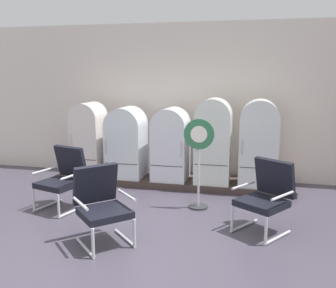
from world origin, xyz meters
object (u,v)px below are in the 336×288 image
object	(u,v)px
armchair_left	(63,176)
sign_stand	(199,163)
refrigerator_0	(89,137)
refrigerator_4	(259,141)
refrigerator_3	(213,138)
armchair_right	(266,194)
armchair_center	(101,202)
refrigerator_1	(126,141)
refrigerator_2	(171,142)

from	to	relation	value
armchair_left	sign_stand	xyz separation A→B (m)	(2.16, 0.48, 0.22)
refrigerator_0	refrigerator_4	size ratio (longest dim) A/B	0.93
refrigerator_0	refrigerator_4	bearing A→B (deg)	-0.44
refrigerator_4	refrigerator_0	bearing A→B (deg)	179.56
refrigerator_3	sign_stand	xyz separation A→B (m)	(-0.10, -1.15, -0.22)
refrigerator_0	armchair_right	world-z (taller)	refrigerator_0
sign_stand	refrigerator_4	bearing A→B (deg)	50.46
armchair_center	sign_stand	world-z (taller)	sign_stand
refrigerator_3	refrigerator_1	bearing A→B (deg)	178.51
refrigerator_2	refrigerator_3	xyz separation A→B (m)	(0.84, -0.05, 0.12)
refrigerator_1	armchair_left	world-z (taller)	refrigerator_1
refrigerator_0	refrigerator_2	size ratio (longest dim) A/B	1.05
refrigerator_4	refrigerator_3	bearing A→B (deg)	-179.93
armchair_left	refrigerator_2	bearing A→B (deg)	49.75
refrigerator_0	refrigerator_1	distance (m)	0.80
refrigerator_2	refrigerator_3	world-z (taller)	refrigerator_3
refrigerator_2	armchair_left	world-z (taller)	refrigerator_2
refrigerator_3	armchair_center	bearing A→B (deg)	-113.24
refrigerator_1	armchair_right	distance (m)	3.32
armchair_center	refrigerator_1	bearing A→B (deg)	102.38
refrigerator_0	refrigerator_4	distance (m)	3.40
refrigerator_1	armchair_right	size ratio (longest dim) A/B	1.40
armchair_center	sign_stand	bearing A→B (deg)	55.68
refrigerator_3	armchair_center	distance (m)	2.96
refrigerator_1	refrigerator_3	bearing A→B (deg)	-1.49
refrigerator_1	refrigerator_4	world-z (taller)	refrigerator_4
refrigerator_4	armchair_right	xyz separation A→B (m)	(0.11, -1.85, -0.43)
refrigerator_3	refrigerator_4	bearing A→B (deg)	0.07
refrigerator_2	armchair_left	xyz separation A→B (m)	(-1.43, -1.69, -0.32)
refrigerator_0	armchair_right	size ratio (longest dim) A/B	1.47
refrigerator_3	armchair_left	world-z (taller)	refrigerator_3
refrigerator_1	armchair_left	distance (m)	1.78
refrigerator_0	sign_stand	size ratio (longest dim) A/B	1.00
armchair_right	refrigerator_2	bearing A→B (deg)	133.36
refrigerator_1	armchair_right	world-z (taller)	refrigerator_1
armchair_left	armchair_right	world-z (taller)	same
refrigerator_0	armchair_left	world-z (taller)	refrigerator_0
refrigerator_1	refrigerator_3	world-z (taller)	refrigerator_3
refrigerator_1	armchair_center	size ratio (longest dim) A/B	1.40
armchair_left	armchair_center	bearing A→B (deg)	-43.55
armchair_left	armchair_right	bearing A→B (deg)	-3.81
refrigerator_2	refrigerator_3	size ratio (longest dim) A/B	0.88
armchair_right	sign_stand	bearing A→B (deg)	146.63
refrigerator_0	refrigerator_3	xyz separation A→B (m)	(2.56, -0.03, 0.07)
refrigerator_0	refrigerator_1	bearing A→B (deg)	1.32
refrigerator_1	refrigerator_4	size ratio (longest dim) A/B	0.88
refrigerator_1	sign_stand	bearing A→B (deg)	-35.90
refrigerator_3	armchair_left	xyz separation A→B (m)	(-2.27, -1.63, -0.44)
refrigerator_0	armchair_left	bearing A→B (deg)	-80.06
refrigerator_1	armchair_right	xyz separation A→B (m)	(2.71, -1.89, -0.32)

